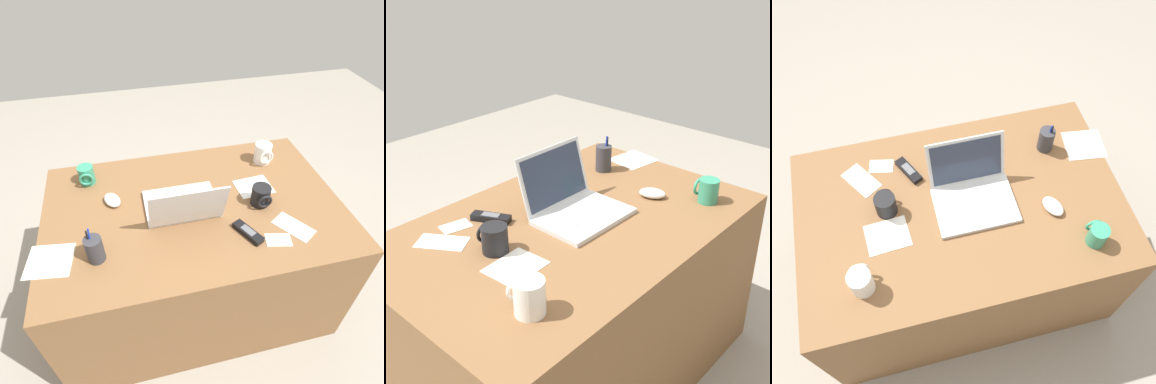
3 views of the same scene
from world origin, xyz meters
TOP-DOWN VIEW (x-y plane):
  - ground_plane at (0.00, 0.00)m, footprint 6.00×6.00m
  - desk at (0.00, 0.00)m, footprint 1.38×0.89m
  - laptop at (0.06, 0.03)m, footprint 0.34×0.31m
  - computer_mouse at (0.37, -0.11)m, footprint 0.10×0.12m
  - coffee_mug_white at (-0.44, -0.25)m, footprint 0.09×0.10m
  - coffee_mug_tall at (-0.31, 0.06)m, footprint 0.09×0.10m
  - coffee_mug_spare at (0.48, -0.29)m, footprint 0.08×0.09m
  - cordless_phone at (-0.18, 0.23)m, footprint 0.10×0.15m
  - pen_holder at (0.44, 0.21)m, footprint 0.07×0.07m
  - paper_note_near_laptop at (-0.39, 0.23)m, footprint 0.17×0.19m
  - paper_note_left at (-0.32, -0.06)m, footprint 0.18×0.15m
  - paper_note_right at (-0.30, 0.29)m, footprint 0.12×0.09m
  - paper_note_front at (0.63, 0.18)m, footprint 0.20×0.19m

SIDE VIEW (x-z plane):
  - ground_plane at x=0.00m, z-range 0.00..0.00m
  - desk at x=0.00m, z-range 0.00..0.71m
  - paper_note_near_laptop at x=-0.39m, z-range 0.71..0.71m
  - paper_note_left at x=-0.32m, z-range 0.71..0.71m
  - paper_note_right at x=-0.30m, z-range 0.71..0.71m
  - paper_note_front at x=0.63m, z-range 0.71..0.71m
  - cordless_phone at x=-0.18m, z-range 0.71..0.73m
  - computer_mouse at x=0.37m, z-range 0.71..0.74m
  - laptop at x=0.06m, z-range 0.64..0.87m
  - coffee_mug_tall at x=-0.31m, z-range 0.71..0.80m
  - coffee_mug_spare at x=0.48m, z-range 0.71..0.80m
  - coffee_mug_white at x=-0.44m, z-range 0.71..0.82m
  - pen_holder at x=0.44m, z-range 0.68..0.85m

